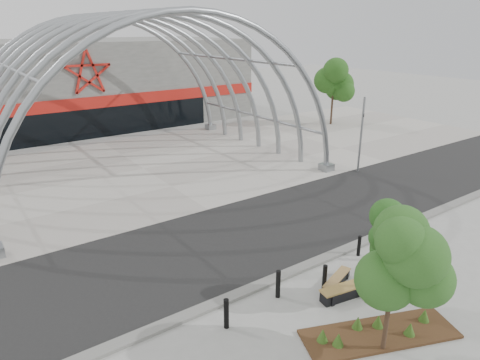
{
  "coord_description": "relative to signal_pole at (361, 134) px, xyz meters",
  "views": [
    {
      "loc": [
        -10.68,
        -11.12,
        9.3
      ],
      "look_at": [
        0.0,
        4.0,
        2.6
      ],
      "focal_mm": 32.0,
      "sensor_mm": 36.0,
      "label": 1
    }
  ],
  "objects": [
    {
      "name": "ground",
      "position": [
        -11.63,
        -6.65,
        -2.63
      ],
      "size": [
        140.0,
        140.0,
        0.0
      ],
      "primitive_type": "plane",
      "color": "gray",
      "rests_on": "ground"
    },
    {
      "name": "road",
      "position": [
        -11.63,
        -3.15,
        -2.62
      ],
      "size": [
        140.0,
        7.0,
        0.02
      ],
      "primitive_type": "cube",
      "color": "black",
      "rests_on": "ground"
    },
    {
      "name": "forecourt",
      "position": [
        -11.63,
        8.85,
        -2.61
      ],
      "size": [
        60.0,
        17.0,
        0.04
      ],
      "primitive_type": "cube",
      "color": "#A19B92",
      "rests_on": "ground"
    },
    {
      "name": "kerb",
      "position": [
        -11.63,
        -6.9,
        -2.57
      ],
      "size": [
        60.0,
        0.5,
        0.12
      ],
      "primitive_type": "cube",
      "color": "#63635F",
      "rests_on": "ground"
    },
    {
      "name": "arena_building",
      "position": [
        -11.63,
        26.8,
        1.36
      ],
      "size": [
        34.0,
        15.24,
        8.0
      ],
      "color": "#62625E",
      "rests_on": "ground"
    },
    {
      "name": "vault_canopy",
      "position": [
        -11.63,
        8.85,
        -2.61
      ],
      "size": [
        20.8,
        15.8,
        20.36
      ],
      "color": "gray",
      "rests_on": "ground"
    },
    {
      "name": "planting_bed",
      "position": [
        -12.31,
        -11.2,
        -2.5
      ],
      "size": [
        5.23,
        3.27,
        0.53
      ],
      "color": "#302012",
      "rests_on": "ground"
    },
    {
      "name": "signal_pole",
      "position": [
        0.0,
        0.0,
        0.0
      ],
      "size": [
        0.15,
        0.71,
        5.02
      ],
      "color": "gray",
      "rests_on": "ground"
    },
    {
      "name": "street_tree_0",
      "position": [
        -12.73,
        -11.74,
        0.48
      ],
      "size": [
        1.9,
        1.9,
        4.32
      ],
      "color": "#322115",
      "rests_on": "ground"
    },
    {
      "name": "street_tree_1",
      "position": [
        -10.69,
        -9.92,
        0.16
      ],
      "size": [
        1.64,
        1.64,
        3.88
      ],
      "color": "black",
      "rests_on": "ground"
    },
    {
      "name": "bench_0",
      "position": [
        -11.47,
        -9.26,
        -2.39
      ],
      "size": [
        2.34,
        0.88,
        0.48
      ],
      "color": "black",
      "rests_on": "ground"
    },
    {
      "name": "bench_1",
      "position": [
        -11.28,
        -8.53,
        -2.44
      ],
      "size": [
        1.81,
        0.95,
        0.37
      ],
      "color": "black",
      "rests_on": "ground"
    },
    {
      "name": "bollard_0",
      "position": [
        -16.03,
        -8.12,
        -2.09
      ],
      "size": [
        0.17,
        0.17,
        1.08
      ],
      "primitive_type": "cylinder",
      "color": "black",
      "rests_on": "ground"
    },
    {
      "name": "bollard_1",
      "position": [
        -13.58,
        -7.8,
        -2.08
      ],
      "size": [
        0.17,
        0.17,
        1.08
      ],
      "primitive_type": "cylinder",
      "color": "black",
      "rests_on": "ground"
    },
    {
      "name": "bollard_2",
      "position": [
        -11.89,
        -8.45,
        -2.11
      ],
      "size": [
        0.17,
        0.17,
        1.04
      ],
      "primitive_type": "cylinder",
      "color": "black",
      "rests_on": "ground"
    },
    {
      "name": "bollard_3",
      "position": [
        -8.21,
        -8.44,
        -2.06
      ],
      "size": [
        0.18,
        0.18,
        1.14
      ],
      "primitive_type": "cylinder",
      "color": "black",
      "rests_on": "ground"
    },
    {
      "name": "bollard_4",
      "position": [
        -8.83,
        -7.5,
        -2.16
      ],
      "size": [
        0.15,
        0.15,
        0.92
      ],
      "primitive_type": "cylinder",
      "color": "black",
      "rests_on": "ground"
    },
    {
      "name": "bg_tree_1",
      "position": [
        9.37,
        11.35,
        1.62
      ],
      "size": [
        2.7,
        2.7,
        5.91
      ],
      "color": "black",
      "rests_on": "ground"
    }
  ]
}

